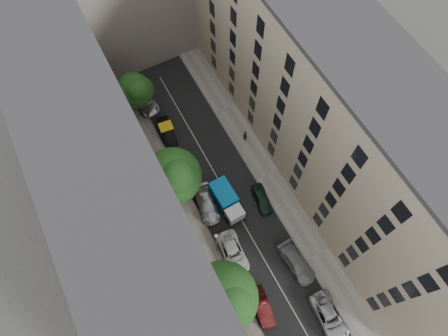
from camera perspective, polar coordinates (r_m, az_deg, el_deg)
ground at (r=47.59m, az=0.46°, el=-3.86°), size 120.00×120.00×0.00m
road_surface at (r=47.58m, az=0.46°, el=-3.86°), size 8.00×44.00×0.02m
sidewalk_left at (r=46.84m, az=-5.53°, el=-6.73°), size 3.00×44.00×0.15m
sidewalk_right at (r=48.82m, az=6.17°, el=-1.01°), size 3.00×44.00×0.15m
building_left at (r=37.59m, az=-14.46°, el=-5.34°), size 8.00×44.00×20.00m
building_right at (r=42.33m, az=13.95°, el=7.82°), size 8.00×44.00×20.00m
tarp_truck at (r=45.93m, az=0.41°, el=-4.62°), size 2.23×5.23×2.39m
car_left_1 at (r=43.92m, az=5.46°, el=-19.12°), size 2.10×4.50×1.43m
car_left_2 at (r=44.74m, az=1.28°, el=-12.01°), size 2.87×5.35×1.43m
car_left_3 at (r=46.42m, az=-2.48°, el=-5.22°), size 2.87×5.30×1.46m
car_left_4 at (r=47.70m, az=-5.28°, el=-2.08°), size 1.99×3.98×1.30m
car_left_5 at (r=51.23m, az=-8.15°, el=5.25°), size 1.95×4.44×1.42m
car_left_6 at (r=54.23m, az=-11.38°, el=9.36°), size 3.15×5.57×1.47m
car_right_0 at (r=44.94m, az=14.80°, el=-19.84°), size 2.89×5.48×1.47m
car_right_1 at (r=45.14m, az=10.36°, el=-13.20°), size 2.52×5.30×1.49m
car_right_2 at (r=46.89m, az=5.46°, el=-4.44°), size 2.17×4.12×1.34m
tree_near at (r=37.45m, az=-0.01°, el=-18.13°), size 6.61×6.53×10.50m
tree_mid at (r=41.06m, az=-7.10°, el=-1.35°), size 6.15×6.00×10.33m
tree_far at (r=49.95m, az=-12.59°, el=10.59°), size 4.78×4.42×7.30m
lamp_post at (r=41.76m, az=-1.14°, el=-10.45°), size 0.36×0.36×6.02m
pedestrian at (r=50.06m, az=3.03°, el=4.65°), size 0.76×0.64×1.78m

